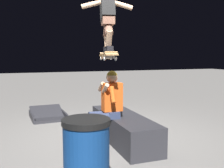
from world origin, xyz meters
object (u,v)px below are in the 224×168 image
person_sitting_on_ledge (106,104)px  skater_airborne (108,15)px  kicker_ramp (48,116)px  trash_bin (87,161)px  skateboard (108,56)px  ledge_box_main (123,128)px

person_sitting_on_ledge → skater_airborne: skater_airborne is taller
person_sitting_on_ledge → skater_airborne: 1.54m
kicker_ramp → trash_bin: 4.05m
skateboard → trash_bin: skateboard is taller
skateboard → kicker_ramp: size_ratio=0.96×
skater_airborne → trash_bin: 2.57m
ledge_box_main → person_sitting_on_ledge: bearing=103.5°
ledge_box_main → person_sitting_on_ledge: 0.62m
skateboard → trash_bin: bearing=153.2°
skateboard → skater_airborne: skater_airborne is taller
person_sitting_on_ledge → kicker_ramp: person_sitting_on_ledge is taller
person_sitting_on_ledge → skateboard: skateboard is taller
ledge_box_main → kicker_ramp: size_ratio=1.91×
ledge_box_main → skateboard: size_ratio=1.99×
person_sitting_on_ledge → skateboard: bearing=-173.7°
skateboard → kicker_ramp: skateboard is taller
trash_bin → person_sitting_on_ledge: bearing=-25.6°
ledge_box_main → person_sitting_on_ledge: (-0.09, 0.37, 0.49)m
ledge_box_main → person_sitting_on_ledge: person_sitting_on_ledge is taller
skateboard → trash_bin: size_ratio=1.12×
ledge_box_main → skateboard: 1.40m
skater_airborne → kicker_ramp: skater_airborne is taller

